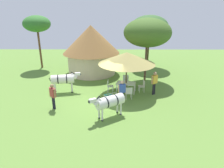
% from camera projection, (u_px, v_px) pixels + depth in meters
% --- Properties ---
extents(ground_plane, '(36.00, 36.00, 0.00)m').
position_uv_depth(ground_plane, '(104.00, 100.00, 13.85)').
color(ground_plane, olive).
extents(thatched_hut, '(5.26, 5.26, 4.50)m').
position_uv_depth(thatched_hut, '(91.00, 48.00, 18.75)').
color(thatched_hut, beige).
rests_on(thatched_hut, ground_plane).
extents(shade_umbrella, '(4.05, 4.05, 3.02)m').
position_uv_depth(shade_umbrella, '(127.00, 58.00, 14.24)').
color(shade_umbrella, brown).
rests_on(shade_umbrella, ground_plane).
extents(patio_dining_table, '(1.55, 1.11, 0.74)m').
position_uv_depth(patio_dining_table, '(126.00, 84.00, 14.93)').
color(patio_dining_table, silver).
rests_on(patio_dining_table, ground_plane).
extents(patio_chair_near_lawn, '(0.48, 0.46, 0.90)m').
position_uv_depth(patio_chair_near_lawn, '(129.00, 92.00, 13.83)').
color(patio_chair_near_lawn, white).
rests_on(patio_chair_near_lawn, ground_plane).
extents(patio_chair_west_end, '(0.45, 0.47, 0.90)m').
position_uv_depth(patio_chair_west_end, '(143.00, 85.00, 15.06)').
color(patio_chair_west_end, silver).
rests_on(patio_chair_west_end, ground_plane).
extents(patio_chair_near_hut, '(0.46, 0.44, 0.90)m').
position_uv_depth(patio_chair_near_hut, '(126.00, 80.00, 16.14)').
color(patio_chair_near_hut, silver).
rests_on(patio_chair_near_hut, ground_plane).
extents(patio_chair_east_end, '(0.45, 0.47, 0.90)m').
position_uv_depth(patio_chair_east_end, '(109.00, 85.00, 15.07)').
color(patio_chair_east_end, white).
rests_on(patio_chair_east_end, ground_plane).
extents(guest_beside_umbrella, '(0.49, 0.46, 1.72)m').
position_uv_depth(guest_beside_umbrella, '(154.00, 81.00, 14.42)').
color(guest_beside_umbrella, '#221E29').
rests_on(guest_beside_umbrella, ground_plane).
extents(guest_behind_table, '(0.52, 0.38, 1.61)m').
position_uv_depth(guest_behind_table, '(122.00, 90.00, 13.00)').
color(guest_behind_table, '#222427').
rests_on(guest_behind_table, ground_plane).
extents(standing_watcher, '(0.46, 0.46, 1.64)m').
position_uv_depth(standing_watcher, '(53.00, 94.00, 12.34)').
color(standing_watcher, black).
rests_on(standing_watcher, ground_plane).
extents(striped_lounge_chair, '(0.89, 0.97, 0.60)m').
position_uv_depth(striped_lounge_chair, '(110.00, 95.00, 13.99)').
color(striped_lounge_chair, teal).
rests_on(striped_lounge_chair, ground_plane).
extents(zebra_nearest_camera, '(2.30, 0.94, 1.55)m').
position_uv_depth(zebra_nearest_camera, '(64.00, 79.00, 14.85)').
color(zebra_nearest_camera, silver).
rests_on(zebra_nearest_camera, ground_plane).
extents(zebra_by_umbrella, '(2.02, 1.53, 1.49)m').
position_uv_depth(zebra_by_umbrella, '(109.00, 102.00, 11.42)').
color(zebra_by_umbrella, silver).
rests_on(zebra_by_umbrella, ground_plane).
extents(acacia_tree_far_lawn, '(3.71, 3.71, 5.28)m').
position_uv_depth(acacia_tree_far_lawn, '(150.00, 27.00, 20.31)').
color(acacia_tree_far_lawn, '#40371B').
rests_on(acacia_tree_far_lawn, ground_plane).
extents(acacia_tree_left_background, '(3.86, 3.86, 5.22)m').
position_uv_depth(acacia_tree_left_background, '(147.00, 33.00, 16.31)').
color(acacia_tree_left_background, brown).
rests_on(acacia_tree_left_background, ground_plane).
extents(acacia_tree_behind_hut, '(2.67, 2.67, 5.26)m').
position_uv_depth(acacia_tree_behind_hut, '(37.00, 24.00, 19.85)').
color(acacia_tree_behind_hut, brown).
rests_on(acacia_tree_behind_hut, ground_plane).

